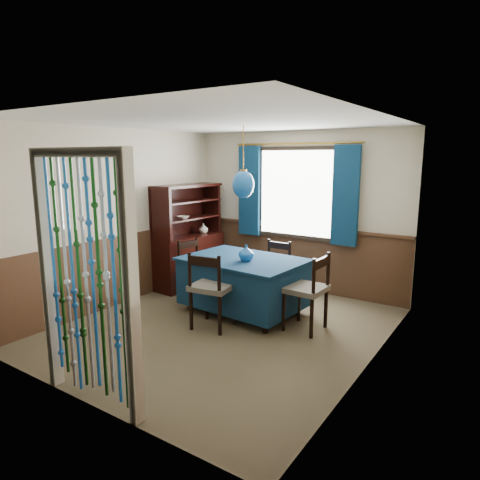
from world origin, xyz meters
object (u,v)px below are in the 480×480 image
Objects in this scene: chair_far at (274,269)px; sideboard at (189,251)px; bowl_shelf at (183,217)px; chair_left at (195,268)px; pendant_lamp at (243,184)px; chair_right at (308,290)px; vase_table at (246,253)px; chair_near at (211,288)px; dining_table at (243,281)px; vase_sideboard at (203,228)px.

sideboard is (-1.54, -0.14, 0.12)m from chair_far.
sideboard is 0.61m from bowl_shelf.
pendant_lamp is at bearing 91.15° from chair_left.
pendant_lamp is at bearing -18.58° from sideboard.
chair_right is 4.99× the size of vase_table.
chair_left is (-0.89, 0.77, -0.04)m from chair_near.
chair_near is 1.12× the size of chair_far.
chair_left is at bearing 131.28° from chair_near.
pendant_lamp reaches higher than dining_table.
vase_table is (1.03, -0.19, 0.39)m from chair_left.
chair_right reaches higher than dining_table.
vase_table is at bearing -34.08° from dining_table.
sideboard reaches higher than vase_sideboard.
dining_table is 1.31m from pendant_lamp.
sideboard is at bearing 157.96° from pendant_lamp.
chair_right is (0.98, -0.06, 0.07)m from dining_table.
chair_far is 4.52× the size of vase_table.
vase_sideboard reaches higher than chair_left.
sideboard is at bearing -100.43° from vase_sideboard.
chair_left is at bearing -38.58° from sideboard.
pendant_lamp reaches higher than bowl_shelf.
dining_table is at bearing -33.18° from vase_sideboard.
chair_right reaches higher than vase_table.
chair_near reaches higher than chair_right.
bowl_shelf is 1.07× the size of vase_sideboard.
pendant_lamp reaches higher than vase_table.
sideboard is at bearing 107.94° from bowl_shelf.
vase_table is at bearing -37.99° from pendant_lamp.
bowl_shelf reaches higher than chair_left.
chair_far is 4.50× the size of bowl_shelf.
bowl_shelf is at bearing -114.08° from chair_left.
dining_table is at bearing 180.00° from pendant_lamp.
chair_far is 1.18m from chair_left.
chair_left is 4.89× the size of vase_sideboard.
chair_near is at bearing 85.93° from chair_far.
chair_left is (-0.93, 0.11, 0.03)m from dining_table.
sideboard is 1.80× the size of pendant_lamp.
bowl_shelf is (-1.48, -0.32, 0.70)m from chair_far.
chair_near reaches higher than chair_left.
chair_far is (0.11, 1.39, -0.05)m from chair_near.
vase_table is at bearing 69.22° from chair_near.
chair_left is 1.11m from vase_table.
dining_table is 8.54× the size of vase_table.
sideboard is at bearing 156.80° from vase_table.
pendant_lamp is 1.58m from bowl_shelf.
pendant_lamp is (-0.07, -0.73, 1.29)m from chair_far.
chair_right is (1.91, -0.17, 0.04)m from chair_left.
chair_near is 5.05× the size of vase_table.
chair_right reaches higher than chair_far.
vase_sideboard reaches higher than dining_table.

